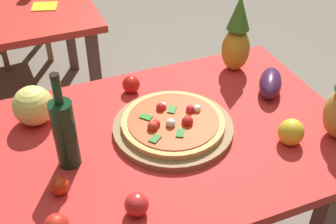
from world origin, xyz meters
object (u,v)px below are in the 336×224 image
(display_table, at_px, (173,151))
(pizza, at_px, (173,122))
(background_table, at_px, (8,23))
(tomato_by_bottle, at_px, (137,204))
(pizza_board, at_px, (173,128))
(tomato_at_corner, at_px, (131,84))
(pineapple_right, at_px, (237,38))
(dining_chair, at_px, (15,2))
(wine_bottle, at_px, (65,132))
(tomato_beside_pepper, at_px, (59,185))
(melon, at_px, (33,106))
(napkin_folded, at_px, (45,6))
(eggplant, at_px, (270,83))
(bell_pepper, at_px, (291,132))

(display_table, xyz_separation_m, pizza, (0.01, 0.02, 0.12))
(background_table, bearing_deg, tomato_by_bottle, -82.35)
(pizza_board, height_order, tomato_by_bottle, tomato_by_bottle)
(pizza_board, distance_m, tomato_by_bottle, 0.40)
(tomato_at_corner, bearing_deg, pineapple_right, 0.10)
(dining_chair, relative_size, wine_bottle, 2.39)
(wine_bottle, relative_size, tomato_beside_pepper, 5.78)
(background_table, height_order, wine_bottle, wine_bottle)
(background_table, relative_size, wine_bottle, 2.74)
(display_table, xyz_separation_m, tomato_by_bottle, (-0.24, -0.30, 0.12))
(melon, bearing_deg, pineapple_right, 3.65)
(tomato_beside_pepper, bearing_deg, pizza, 18.48)
(pizza, height_order, napkin_folded, pizza)
(tomato_by_bottle, bearing_deg, melon, 110.89)
(display_table, relative_size, wine_bottle, 3.69)
(tomato_by_bottle, bearing_deg, eggplant, 29.06)
(pineapple_right, xyz_separation_m, bell_pepper, (-0.06, -0.52, -0.11))
(background_table, relative_size, melon, 6.44)
(display_table, xyz_separation_m, eggplant, (0.47, 0.10, 0.13))
(dining_chair, height_order, bell_pepper, dining_chair)
(display_table, bearing_deg, tomato_by_bottle, -129.16)
(tomato_beside_pepper, bearing_deg, display_table, 16.25)
(background_table, height_order, pizza_board, pizza_board)
(pizza_board, height_order, pineapple_right, pineapple_right)
(background_table, xyz_separation_m, eggplant, (0.94, -1.30, 0.15))
(pizza_board, bearing_deg, wine_bottle, -175.92)
(tomato_beside_pepper, bearing_deg, tomato_at_corner, 49.45)
(pineapple_right, xyz_separation_m, tomato_by_bottle, (-0.67, -0.61, -0.12))
(dining_chair, relative_size, bell_pepper, 8.44)
(display_table, bearing_deg, tomato_beside_pepper, -163.75)
(display_table, xyz_separation_m, dining_chair, (-0.38, 2.07, -0.17))
(melon, height_order, bell_pepper, melon)
(dining_chair, bearing_deg, tomato_at_corner, 97.34)
(pizza_board, height_order, pizza, pizza)
(wine_bottle, bearing_deg, pizza_board, 4.08)
(eggplant, relative_size, napkin_folded, 1.43)
(dining_chair, height_order, tomato_at_corner, dining_chair)
(wine_bottle, bearing_deg, bell_pepper, -14.14)
(pizza, bearing_deg, tomato_by_bottle, -128.11)
(pizza_board, relative_size, napkin_folded, 3.18)
(wine_bottle, distance_m, eggplant, 0.87)
(pineapple_right, distance_m, tomato_at_corner, 0.50)
(pizza, relative_size, tomato_by_bottle, 5.15)
(background_table, xyz_separation_m, wine_bottle, (0.09, -1.41, 0.24))
(display_table, relative_size, melon, 8.67)
(pineapple_right, relative_size, melon, 2.30)
(pizza_board, bearing_deg, background_table, 109.05)
(pizza, relative_size, tomato_at_corner, 5.21)
(melon, bearing_deg, background_table, 90.73)
(pineapple_right, bearing_deg, wine_bottle, -158.04)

